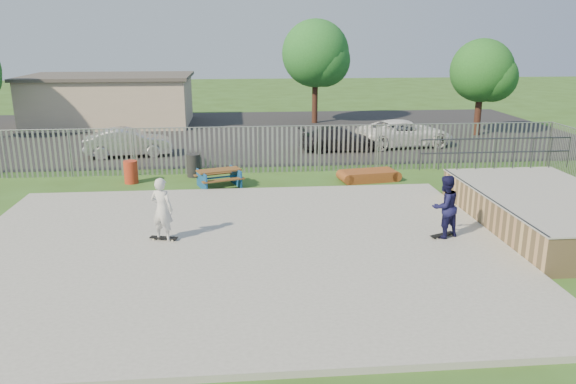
{
  "coord_description": "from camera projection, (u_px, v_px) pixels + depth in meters",
  "views": [
    {
      "loc": [
        0.13,
        -14.47,
        5.81
      ],
      "look_at": [
        1.63,
        2.0,
        1.1
      ],
      "focal_mm": 35.0,
      "sensor_mm": 36.0,
      "label": 1
    }
  ],
  "objects": [
    {
      "name": "skateboard_b",
      "position": [
        164.0,
        238.0,
        15.9
      ],
      "size": [
        0.82,
        0.39,
        0.08
      ],
      "rotation": [
        0.0,
        0.0,
        -0.24
      ],
      "color": "black",
      "rests_on": "concrete_slab"
    },
    {
      "name": "car_dark",
      "position": [
        340.0,
        139.0,
        28.44
      ],
      "size": [
        4.15,
        1.78,
        1.19
      ],
      "primitive_type": "imported",
      "rotation": [
        0.0,
        0.0,
        1.6
      ],
      "color": "black",
      "rests_on": "parking_lot"
    },
    {
      "name": "car_silver",
      "position": [
        128.0,
        142.0,
        27.1
      ],
      "size": [
        4.26,
        1.98,
        1.35
      ],
      "primitive_type": "imported",
      "rotation": [
        0.0,
        0.0,
        1.71
      ],
      "color": "silver",
      "rests_on": "parking_lot"
    },
    {
      "name": "skater_navy",
      "position": [
        445.0,
        207.0,
        15.9
      ],
      "size": [
        1.09,
        0.99,
        1.82
      ],
      "primitive_type": "imported",
      "rotation": [
        0.0,
        0.0,
        3.57
      ],
      "color": "#13133C",
      "rests_on": "concrete_slab"
    },
    {
      "name": "skater_white",
      "position": [
        162.0,
        209.0,
        15.66
      ],
      "size": [
        0.78,
        0.67,
        1.82
      ],
      "primitive_type": "imported",
      "rotation": [
        0.0,
        0.0,
        2.72
      ],
      "color": "silver",
      "rests_on": "concrete_slab"
    },
    {
      "name": "trash_bin_grey",
      "position": [
        194.0,
        165.0,
        23.37
      ],
      "size": [
        0.57,
        0.57,
        0.95
      ],
      "primitive_type": "cylinder",
      "color": "black",
      "rests_on": "ground"
    },
    {
      "name": "funbox",
      "position": [
        369.0,
        176.0,
        22.8
      ],
      "size": [
        2.19,
        1.34,
        0.41
      ],
      "rotation": [
        0.0,
        0.0,
        0.16
      ],
      "color": "brown",
      "rests_on": "ground"
    },
    {
      "name": "fence",
      "position": [
        263.0,
        175.0,
        19.64
      ],
      "size": [
        26.04,
        16.02,
        2.0
      ],
      "color": "gray",
      "rests_on": "ground"
    },
    {
      "name": "ground",
      "position": [
        236.0,
        252.0,
        15.44
      ],
      "size": [
        120.0,
        120.0,
        0.0
      ],
      "primitive_type": "plane",
      "color": "#33531C",
      "rests_on": "ground"
    },
    {
      "name": "tree_mid",
      "position": [
        315.0,
        54.0,
        36.14
      ],
      "size": [
        4.33,
        4.33,
        6.69
      ],
      "color": "#3F2319",
      "rests_on": "ground"
    },
    {
      "name": "parking_lot",
      "position": [
        235.0,
        133.0,
        33.63
      ],
      "size": [
        40.0,
        18.0,
        0.02
      ],
      "primitive_type": "cube",
      "color": "black",
      "rests_on": "ground"
    },
    {
      "name": "concrete_slab",
      "position": [
        235.0,
        249.0,
        15.42
      ],
      "size": [
        15.0,
        12.0,
        0.15
      ],
      "primitive_type": "cube",
      "color": "gray",
      "rests_on": "ground"
    },
    {
      "name": "tree_right",
      "position": [
        482.0,
        71.0,
        31.93
      ],
      "size": [
        3.58,
        3.58,
        5.52
      ],
      "color": "#3D2118",
      "rests_on": "ground"
    },
    {
      "name": "quarter_pipe",
      "position": [
        547.0,
        211.0,
        17.11
      ],
      "size": [
        5.5,
        7.05,
        2.19
      ],
      "color": "tan",
      "rests_on": "ground"
    },
    {
      "name": "trash_bin_red",
      "position": [
        131.0,
        172.0,
        22.35
      ],
      "size": [
        0.54,
        0.54,
        0.91
      ],
      "primitive_type": "cylinder",
      "color": "#AA301A",
      "rests_on": "ground"
    },
    {
      "name": "building",
      "position": [
        111.0,
        100.0,
        36.32
      ],
      "size": [
        10.4,
        6.4,
        3.2
      ],
      "color": "#C1AD94",
      "rests_on": "ground"
    },
    {
      "name": "picnic_table",
      "position": [
        219.0,
        178.0,
        21.81
      ],
      "size": [
        2.02,
        1.84,
        0.7
      ],
      "rotation": [
        0.0,
        0.0,
        0.34
      ],
      "color": "brown",
      "rests_on": "ground"
    },
    {
      "name": "skateboard_a",
      "position": [
        442.0,
        235.0,
        16.13
      ],
      "size": [
        0.81,
        0.51,
        0.08
      ],
      "rotation": [
        0.0,
        0.0,
        0.43
      ],
      "color": "black",
      "rests_on": "concrete_slab"
    },
    {
      "name": "car_white",
      "position": [
        405.0,
        133.0,
        29.49
      ],
      "size": [
        5.24,
        2.94,
        1.38
      ],
      "primitive_type": "imported",
      "rotation": [
        0.0,
        0.0,
        1.71
      ],
      "color": "white",
      "rests_on": "parking_lot"
    }
  ]
}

